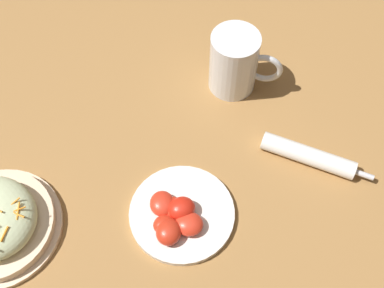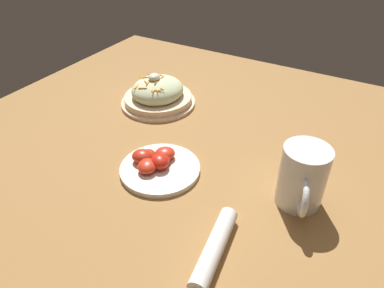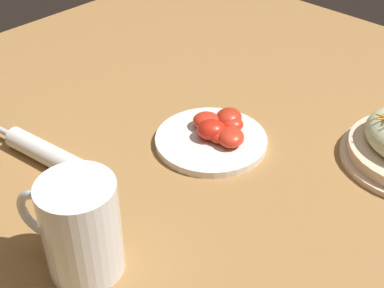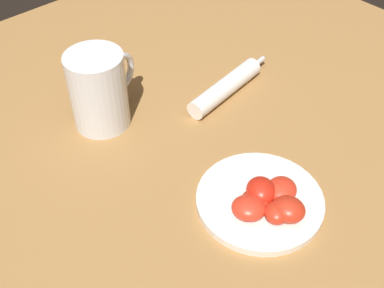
% 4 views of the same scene
% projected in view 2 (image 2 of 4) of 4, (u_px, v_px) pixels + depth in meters
% --- Properties ---
extents(ground_plane, '(1.43, 1.43, 0.00)m').
position_uv_depth(ground_plane, '(190.00, 168.00, 0.87)').
color(ground_plane, '#9E703D').
extents(salad_plate, '(0.23, 0.23, 0.10)m').
position_uv_depth(salad_plate, '(158.00, 94.00, 1.12)').
color(salad_plate, beige).
rests_on(salad_plate, ground_plane).
extents(beer_mug, '(0.15, 0.10, 0.14)m').
position_uv_depth(beer_mug, '(302.00, 179.00, 0.75)').
color(beer_mug, white).
rests_on(beer_mug, ground_plane).
extents(napkin_roll, '(0.22, 0.06, 0.04)m').
position_uv_depth(napkin_roll, '(214.00, 248.00, 0.66)').
color(napkin_roll, white).
rests_on(napkin_roll, ground_plane).
extents(tomato_plate, '(0.19, 0.19, 0.05)m').
position_uv_depth(tomato_plate, '(157.00, 165.00, 0.86)').
color(tomato_plate, white).
rests_on(tomato_plate, ground_plane).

